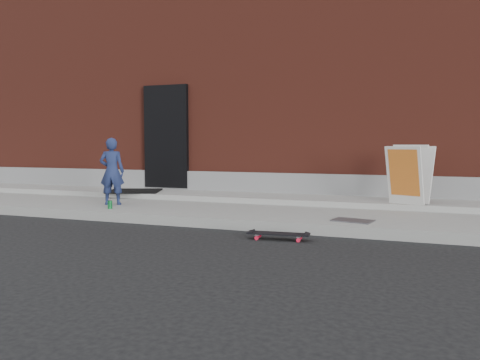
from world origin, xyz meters
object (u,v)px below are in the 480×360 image
at_px(child, 112,171).
at_px(skateboard, 278,234).
at_px(pizza_sign, 409,174).
at_px(soda_can, 110,205).

height_order(child, skateboard, child).
bearing_deg(skateboard, pizza_sign, 56.82).
relative_size(child, skateboard, 1.51).
xyz_separation_m(pizza_sign, soda_can, (-4.73, -1.61, -0.52)).
bearing_deg(pizza_sign, skateboard, -123.18).
xyz_separation_m(skateboard, pizza_sign, (1.58, 2.41, 0.67)).
bearing_deg(soda_can, skateboard, -14.35).
distance_m(pizza_sign, soda_can, 5.02).
xyz_separation_m(skateboard, soda_can, (-3.15, 0.81, 0.15)).
height_order(child, soda_can, child).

